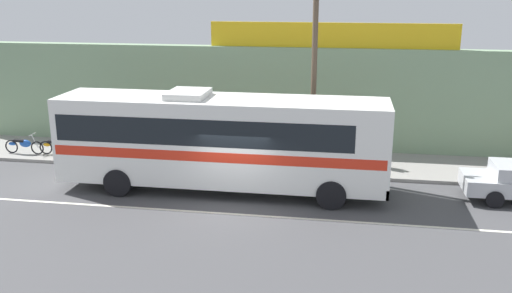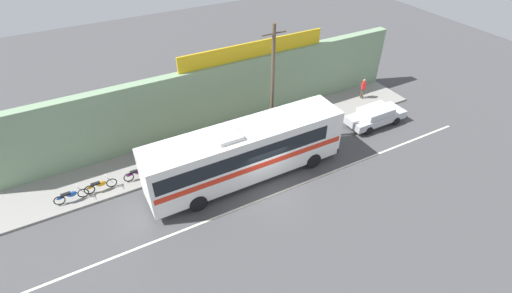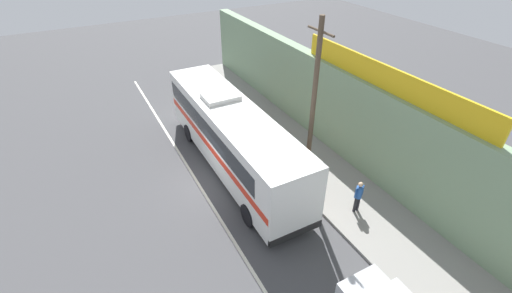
% 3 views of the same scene
% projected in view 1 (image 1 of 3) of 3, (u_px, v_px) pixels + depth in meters
% --- Properties ---
extents(ground_plane, '(70.00, 70.00, 0.00)m').
position_uv_depth(ground_plane, '(234.00, 205.00, 19.65)').
color(ground_plane, '#444447').
extents(sidewalk_slab, '(30.00, 3.60, 0.14)m').
position_uv_depth(sidewalk_slab, '(258.00, 160.00, 24.56)').
color(sidewalk_slab, gray).
rests_on(sidewalk_slab, ground_plane).
extents(storefront_facade, '(30.00, 0.70, 4.80)m').
position_uv_depth(storefront_facade, '(265.00, 98.00, 25.95)').
color(storefront_facade, gray).
rests_on(storefront_facade, ground_plane).
extents(storefront_billboard, '(10.99, 0.12, 1.10)m').
position_uv_depth(storefront_billboard, '(332.00, 35.00, 24.67)').
color(storefront_billboard, gold).
rests_on(storefront_billboard, storefront_facade).
extents(road_center_stripe, '(30.00, 0.14, 0.01)m').
position_uv_depth(road_center_stripe, '(229.00, 214.00, 18.89)').
color(road_center_stripe, silver).
rests_on(road_center_stripe, ground_plane).
extents(intercity_bus, '(12.15, 2.66, 3.78)m').
position_uv_depth(intercity_bus, '(219.00, 138.00, 20.53)').
color(intercity_bus, white).
rests_on(intercity_bus, ground_plane).
extents(utility_pole, '(1.60, 0.22, 8.16)m').
position_uv_depth(utility_pole, '(314.00, 68.00, 21.75)').
color(utility_pole, brown).
rests_on(utility_pole, sidewalk_slab).
extents(motorcycle_black, '(1.88, 0.56, 0.94)m').
position_uv_depth(motorcycle_black, '(23.00, 145.00, 25.06)').
color(motorcycle_black, black).
rests_on(motorcycle_black, sidewalk_slab).
extents(motorcycle_blue, '(1.84, 0.56, 0.94)m').
position_uv_depth(motorcycle_blue, '(105.00, 148.00, 24.56)').
color(motorcycle_blue, black).
rests_on(motorcycle_blue, sidewalk_slab).
extents(motorcycle_purple, '(1.87, 0.56, 0.94)m').
position_uv_depth(motorcycle_purple, '(58.00, 146.00, 24.91)').
color(motorcycle_purple, black).
rests_on(motorcycle_purple, sidewalk_slab).
extents(motorcycle_orange, '(1.90, 0.56, 0.94)m').
position_uv_depth(motorcycle_orange, '(138.00, 151.00, 24.17)').
color(motorcycle_orange, black).
rests_on(motorcycle_orange, sidewalk_slab).
extents(pedestrian_far_right, '(0.30, 0.48, 1.65)m').
position_uv_depth(pedestrian_far_right, '(377.00, 145.00, 23.12)').
color(pedestrian_far_right, black).
rests_on(pedestrian_far_right, sidewalk_slab).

